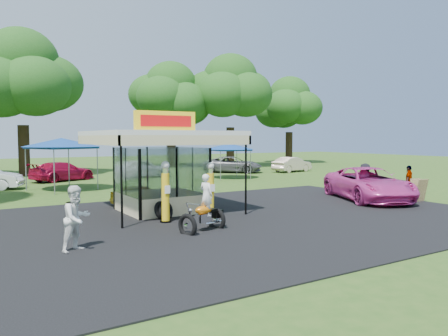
{
  "coord_description": "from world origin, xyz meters",
  "views": [
    {
      "loc": [
        -9.33,
        -11.81,
        3.12
      ],
      "look_at": [
        0.49,
        4.0,
        1.81
      ],
      "focal_mm": 35.0,
      "sensor_mm": 36.0,
      "label": 1
    }
  ],
  "objects_px": {
    "a_frame_sign": "(419,190)",
    "bg_car_c": "(143,168)",
    "spectator_west": "(77,218)",
    "spectator_east_b": "(409,181)",
    "tent_east": "(229,147)",
    "bg_car_d": "(233,164)",
    "gas_pump_left": "(165,194)",
    "gas_pump_right": "(210,191)",
    "tent_west": "(61,143)",
    "kiosk_car": "(142,195)",
    "spectator_east_a": "(365,180)",
    "gas_station_kiosk": "(161,170)",
    "bg_car_e": "(292,164)",
    "bg_car_b": "(62,171)",
    "motorcycle": "(205,208)",
    "pink_sedan": "(368,184)"
  },
  "relations": [
    {
      "from": "kiosk_car",
      "to": "pink_sedan",
      "type": "xyz_separation_m",
      "value": [
        10.07,
        -4.55,
        0.34
      ]
    },
    {
      "from": "bg_car_e",
      "to": "tent_west",
      "type": "relative_size",
      "value": 0.93
    },
    {
      "from": "spectator_west",
      "to": "spectator_east_b",
      "type": "relative_size",
      "value": 1.12
    },
    {
      "from": "bg_car_e",
      "to": "tent_west",
      "type": "height_order",
      "value": "tent_west"
    },
    {
      "from": "bg_car_e",
      "to": "gas_pump_left",
      "type": "bearing_deg",
      "value": 118.05
    },
    {
      "from": "spectator_east_b",
      "to": "motorcycle",
      "type": "bearing_deg",
      "value": -15.48
    },
    {
      "from": "pink_sedan",
      "to": "bg_car_b",
      "type": "relative_size",
      "value": 1.24
    },
    {
      "from": "spectator_east_b",
      "to": "bg_car_d",
      "type": "relative_size",
      "value": 0.31
    },
    {
      "from": "spectator_east_b",
      "to": "bg_car_b",
      "type": "xyz_separation_m",
      "value": [
        -14.1,
        18.14,
        -0.13
      ]
    },
    {
      "from": "spectator_west",
      "to": "gas_pump_right",
      "type": "bearing_deg",
      "value": -5.88
    },
    {
      "from": "gas_pump_left",
      "to": "bg_car_d",
      "type": "xyz_separation_m",
      "value": [
        14.64,
        18.06,
        -0.37
      ]
    },
    {
      "from": "a_frame_sign",
      "to": "gas_station_kiosk",
      "type": "bearing_deg",
      "value": 169.5
    },
    {
      "from": "gas_pump_left",
      "to": "a_frame_sign",
      "type": "height_order",
      "value": "gas_pump_left"
    },
    {
      "from": "pink_sedan",
      "to": "bg_car_c",
      "type": "xyz_separation_m",
      "value": [
        -4.94,
        17.63,
        -0.09
      ]
    },
    {
      "from": "bg_car_b",
      "to": "a_frame_sign",
      "type": "bearing_deg",
      "value": -172.61
    },
    {
      "from": "spectator_east_a",
      "to": "bg_car_d",
      "type": "height_order",
      "value": "spectator_east_a"
    },
    {
      "from": "a_frame_sign",
      "to": "spectator_east_a",
      "type": "relative_size",
      "value": 0.63
    },
    {
      "from": "a_frame_sign",
      "to": "bg_car_c",
      "type": "xyz_separation_m",
      "value": [
        -6.59,
        19.27,
        0.16
      ]
    },
    {
      "from": "bg_car_b",
      "to": "bg_car_e",
      "type": "bearing_deg",
      "value": -121.5
    },
    {
      "from": "bg_car_d",
      "to": "spectator_east_a",
      "type": "bearing_deg",
      "value": -146.53
    },
    {
      "from": "spectator_east_b",
      "to": "tent_east",
      "type": "relative_size",
      "value": 0.43
    },
    {
      "from": "gas_station_kiosk",
      "to": "bg_car_c",
      "type": "xyz_separation_m",
      "value": [
        5.13,
        15.28,
        -1.05
      ]
    },
    {
      "from": "bg_car_b",
      "to": "bg_car_d",
      "type": "xyz_separation_m",
      "value": [
        14.52,
        -0.16,
        0.03
      ]
    },
    {
      "from": "spectator_east_b",
      "to": "tent_east",
      "type": "bearing_deg",
      "value": -101.85
    },
    {
      "from": "spectator_west",
      "to": "a_frame_sign",
      "type": "bearing_deg",
      "value": -26.07
    },
    {
      "from": "a_frame_sign",
      "to": "spectator_west",
      "type": "distance_m",
      "value": 16.28
    },
    {
      "from": "tent_west",
      "to": "kiosk_car",
      "type": "bearing_deg",
      "value": -76.53
    },
    {
      "from": "gas_pump_right",
      "to": "kiosk_car",
      "type": "bearing_deg",
      "value": 102.76
    },
    {
      "from": "spectator_east_b",
      "to": "bg_car_d",
      "type": "bearing_deg",
      "value": -115.29
    },
    {
      "from": "motorcycle",
      "to": "bg_car_d",
      "type": "xyz_separation_m",
      "value": [
        14.11,
        20.03,
        -0.05
      ]
    },
    {
      "from": "spectator_east_b",
      "to": "bg_car_c",
      "type": "bearing_deg",
      "value": -88.79
    },
    {
      "from": "tent_east",
      "to": "tent_west",
      "type": "bearing_deg",
      "value": -175.21
    },
    {
      "from": "gas_pump_left",
      "to": "gas_pump_right",
      "type": "height_order",
      "value": "gas_pump_left"
    },
    {
      "from": "gas_pump_right",
      "to": "spectator_east_b",
      "type": "relative_size",
      "value": 1.34
    },
    {
      "from": "gas_station_kiosk",
      "to": "kiosk_car",
      "type": "relative_size",
      "value": 1.92
    },
    {
      "from": "gas_pump_left",
      "to": "motorcycle",
      "type": "relative_size",
      "value": 1.14
    },
    {
      "from": "bg_car_c",
      "to": "bg_car_e",
      "type": "bearing_deg",
      "value": -89.11
    },
    {
      "from": "gas_station_kiosk",
      "to": "gas_pump_left",
      "type": "height_order",
      "value": "gas_station_kiosk"
    },
    {
      "from": "a_frame_sign",
      "to": "tent_west",
      "type": "bearing_deg",
      "value": 142.27
    },
    {
      "from": "bg_car_e",
      "to": "tent_west",
      "type": "xyz_separation_m",
      "value": [
        -20.7,
        -3.41,
        2.12
      ]
    },
    {
      "from": "pink_sedan",
      "to": "bg_car_e",
      "type": "distance_m",
      "value": 18.13
    },
    {
      "from": "motorcycle",
      "to": "bg_car_e",
      "type": "height_order",
      "value": "motorcycle"
    },
    {
      "from": "kiosk_car",
      "to": "bg_car_e",
      "type": "distance_m",
      "value": 21.95
    },
    {
      "from": "gas_station_kiosk",
      "to": "pink_sedan",
      "type": "xyz_separation_m",
      "value": [
        10.07,
        -2.34,
        -0.96
      ]
    },
    {
      "from": "kiosk_car",
      "to": "bg_car_c",
      "type": "bearing_deg",
      "value": -21.42
    },
    {
      "from": "gas_pump_left",
      "to": "spectator_east_a",
      "type": "distance_m",
      "value": 11.7
    },
    {
      "from": "motorcycle",
      "to": "bg_car_e",
      "type": "relative_size",
      "value": 0.48
    },
    {
      "from": "a_frame_sign",
      "to": "spectator_east_a",
      "type": "distance_m",
      "value": 2.68
    },
    {
      "from": "pink_sedan",
      "to": "bg_car_e",
      "type": "xyz_separation_m",
      "value": [
        8.73,
        15.89,
        -0.14
      ]
    },
    {
      "from": "spectator_west",
      "to": "spectator_east_a",
      "type": "distance_m",
      "value": 15.68
    }
  ]
}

